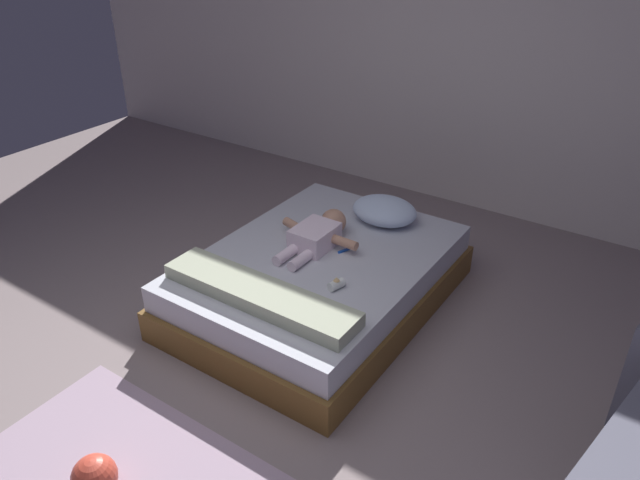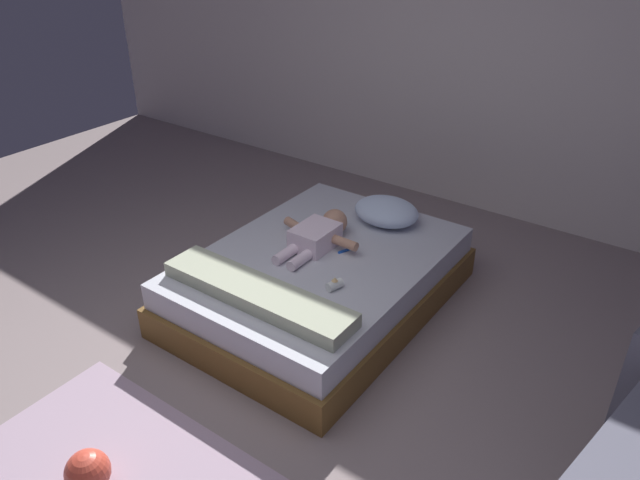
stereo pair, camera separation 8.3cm
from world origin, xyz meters
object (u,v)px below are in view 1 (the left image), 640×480
object	(u,v)px
toothbrush	(348,249)
baby_bottle	(336,284)
baby	(318,234)
bed	(320,280)
pillow	(384,211)
toy_ball	(95,477)

from	to	relation	value
toothbrush	baby_bottle	xyz separation A→B (m)	(0.17, -0.39, 0.02)
baby	baby_bottle	world-z (taller)	baby
toothbrush	bed	bearing A→B (deg)	-127.92
bed	baby_bottle	size ratio (longest dim) A/B	17.10
pillow	toothbrush	distance (m)	0.45
bed	pillow	size ratio (longest dim) A/B	4.05
baby	baby_bottle	distance (m)	0.50
baby_bottle	toothbrush	bearing A→B (deg)	112.96
bed	pillow	xyz separation A→B (m)	(0.11, 0.59, 0.26)
toy_ball	pillow	bearing A→B (deg)	87.17
pillow	baby_bottle	size ratio (longest dim) A/B	4.22
pillow	baby_bottle	world-z (taller)	pillow
pillow	toothbrush	xyz separation A→B (m)	(0.00, -0.45, -0.07)
bed	pillow	bearing A→B (deg)	79.42
toothbrush	baby_bottle	distance (m)	0.43
toy_ball	baby	bearing A→B (deg)	92.55
bed	baby_bottle	world-z (taller)	baby_bottle
bed	toy_ball	bearing A→B (deg)	-90.07
bed	baby	world-z (taller)	baby
toy_ball	baby_bottle	distance (m)	1.48
baby	toothbrush	xyz separation A→B (m)	(0.19, 0.04, -0.06)
pillow	toy_ball	size ratio (longest dim) A/B	2.27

